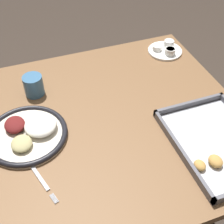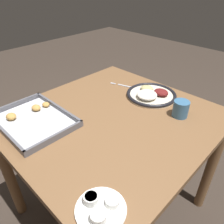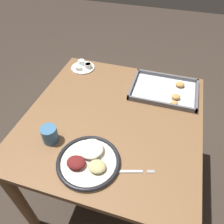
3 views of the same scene
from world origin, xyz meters
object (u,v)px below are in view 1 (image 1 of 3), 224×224
fork (38,175)px  drinking_cup (34,85)px  dinner_plate (28,133)px  saucer_plate (166,49)px  baking_tray (218,144)px

fork → drinking_cup: drinking_cup is taller
dinner_plate → drinking_cup: bearing=164.1°
dinner_plate → saucer_plate: (-0.32, 0.70, -0.00)m
dinner_plate → fork: (0.18, 0.00, -0.01)m
fork → drinking_cup: (-0.40, 0.06, 0.04)m
saucer_plate → fork: bearing=-55.0°
baking_tray → drinking_cup: bearing=-132.2°
saucer_plate → drinking_cup: (0.09, -0.64, 0.03)m
saucer_plate → baking_tray: 0.59m
dinner_plate → baking_tray: 0.66m
dinner_plate → saucer_plate: dinner_plate is taller
saucer_plate → drinking_cup: bearing=-81.8°
fork → saucer_plate: (-0.49, 0.70, 0.01)m
dinner_plate → fork: size_ratio=1.33×
fork → saucer_plate: 0.86m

